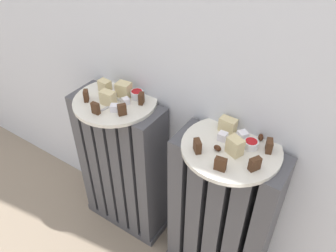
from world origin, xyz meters
TOP-DOWN VIEW (x-y plane):
  - radiator_left at (-0.21, 0.28)m, footprint 0.34×0.14m
  - radiator_right at (0.21, 0.28)m, footprint 0.34×0.14m
  - plate_left at (-0.21, 0.28)m, footprint 0.27×0.27m
  - plate_right at (0.21, 0.28)m, footprint 0.27×0.27m
  - dark_cake_slice_left_0 at (-0.28, 0.22)m, footprint 0.03×0.03m
  - dark_cake_slice_left_1 at (-0.20, 0.19)m, footprint 0.03×0.01m
  - dark_cake_slice_left_2 at (-0.13, 0.23)m, footprint 0.03×0.03m
  - dark_cake_slice_left_3 at (-0.12, 0.31)m, footprint 0.02×0.03m
  - marble_cake_slice_left_0 at (-0.27, 0.30)m, footprint 0.04×0.03m
  - marble_cake_slice_left_1 at (-0.21, 0.25)m, footprint 0.05×0.03m
  - marble_cake_slice_left_2 at (-0.20, 0.31)m, footprint 0.05×0.04m
  - turkish_delight_left_0 at (-0.22, 0.29)m, footprint 0.03×0.03m
  - turkish_delight_left_1 at (-0.17, 0.23)m, footprint 0.03×0.03m
  - turkish_delight_left_2 at (-0.16, 0.28)m, footprint 0.03×0.03m
  - medjool_date_left_0 at (-0.24, 0.26)m, footprint 0.03×0.03m
  - medjool_date_left_1 at (-0.25, 0.34)m, footprint 0.02×0.03m
  - jam_bowl_left at (-0.15, 0.33)m, footprint 0.04×0.04m
  - dark_cake_slice_right_0 at (0.14, 0.21)m, footprint 0.03×0.03m
  - dark_cake_slice_right_1 at (0.22, 0.18)m, footprint 0.03×0.02m
  - dark_cake_slice_right_2 at (0.29, 0.23)m, footprint 0.03×0.03m
  - dark_cake_slice_right_3 at (0.30, 0.32)m, footprint 0.03×0.03m
  - marble_cake_slice_right_0 at (0.17, 0.34)m, footprint 0.05×0.03m
  - marble_cake_slice_right_1 at (0.22, 0.26)m, footprint 0.05×0.04m
  - turkish_delight_right_0 at (0.17, 0.29)m, footprint 0.02×0.02m
  - turkish_delight_right_1 at (0.22, 0.32)m, footprint 0.03×0.03m
  - medjool_date_right_0 at (0.18, 0.25)m, footprint 0.03×0.02m
  - medjool_date_right_1 at (0.26, 0.35)m, footprint 0.02×0.03m
  - jam_bowl_right at (0.25, 0.30)m, footprint 0.04×0.04m
  - fork at (-0.19, 0.26)m, footprint 0.03×0.10m

SIDE VIEW (x-z plane):
  - radiator_left at x=-0.21m, z-range 0.00..0.59m
  - radiator_right at x=0.21m, z-range 0.00..0.59m
  - plate_left at x=-0.21m, z-range 0.60..0.61m
  - plate_right at x=0.21m, z-range 0.60..0.61m
  - fork at x=-0.19m, z-range 0.61..0.61m
  - medjool_date_right_0 at x=0.18m, z-range 0.61..0.62m
  - medjool_date_left_1 at x=-0.25m, z-range 0.61..0.63m
  - medjool_date_left_0 at x=-0.24m, z-range 0.61..0.63m
  - medjool_date_right_1 at x=0.26m, z-range 0.61..0.63m
  - turkish_delight_left_2 at x=-0.16m, z-range 0.61..0.63m
  - turkish_delight_left_0 at x=-0.22m, z-range 0.61..0.63m
  - turkish_delight_left_1 at x=-0.17m, z-range 0.61..0.63m
  - turkish_delight_right_0 at x=0.17m, z-range 0.61..0.63m
  - jam_bowl_right at x=0.25m, z-range 0.61..0.63m
  - turkish_delight_right_1 at x=0.22m, z-range 0.61..0.63m
  - jam_bowl_left at x=-0.15m, z-range 0.61..0.64m
  - dark_cake_slice_right_0 at x=0.14m, z-range 0.61..0.65m
  - dark_cake_slice_right_1 at x=0.22m, z-range 0.61..0.65m
  - dark_cake_slice_right_2 at x=0.29m, z-range 0.61..0.65m
  - dark_cake_slice_right_3 at x=0.30m, z-range 0.61..0.65m
  - dark_cake_slice_left_0 at x=-0.28m, z-range 0.61..0.65m
  - dark_cake_slice_left_1 at x=-0.20m, z-range 0.61..0.65m
  - dark_cake_slice_left_2 at x=-0.13m, z-range 0.61..0.65m
  - dark_cake_slice_left_3 at x=-0.12m, z-range 0.61..0.65m
  - marble_cake_slice_left_0 at x=-0.27m, z-range 0.61..0.65m
  - marble_cake_slice_right_0 at x=0.17m, z-range 0.61..0.65m
  - marble_cake_slice_left_1 at x=-0.21m, z-range 0.61..0.66m
  - marble_cake_slice_left_2 at x=-0.20m, z-range 0.61..0.66m
  - marble_cake_slice_right_1 at x=0.22m, z-range 0.61..0.66m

